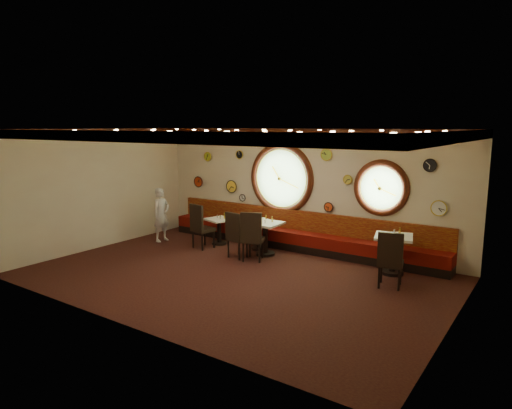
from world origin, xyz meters
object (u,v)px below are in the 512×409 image
table_b (259,231)px  chair_b (236,232)px  condiment_a_pepper (220,217)px  chair_c (252,233)px  condiment_c_bottle (272,219)px  waiter (161,215)px  condiment_c_pepper (265,222)px  condiment_a_salt (217,216)px  condiment_b_bottle (266,218)px  table_d (393,250)px  condiment_d_bottle (400,231)px  table_a (219,228)px  condiment_d_salt (394,232)px  chair_a (200,223)px  chair_d (390,256)px  condiment_d_pepper (393,234)px  condiment_b_salt (261,219)px  condiment_b_pepper (260,219)px  condiment_c_salt (261,220)px  condiment_a_bottle (225,216)px  table_c (265,234)px

table_b → chair_b: chair_b is taller
condiment_a_pepper → chair_c: bearing=-26.5°
condiment_c_bottle → waiter: (-3.36, -0.62, -0.15)m
table_b → condiment_c_pepper: condiment_c_pepper is taller
condiment_a_salt → condiment_b_bottle: size_ratio=0.56×
condiment_c_pepper → chair_c: bearing=-90.7°
table_d → condiment_d_bottle: 0.44m
table_a → waiter: (-1.59, -0.65, 0.31)m
condiment_d_salt → condiment_b_bottle: 3.42m
chair_a → chair_d: size_ratio=1.03×
condiment_a_pepper → condiment_c_pepper: (1.66, -0.27, 0.11)m
condiment_d_salt → condiment_d_bottle: (0.11, 0.03, 0.03)m
condiment_c_pepper → condiment_c_bottle: (0.06, 0.25, 0.03)m
chair_a → condiment_c_bottle: 2.01m
waiter → chair_a: bearing=-88.3°
table_d → chair_b: size_ratio=1.36×
condiment_d_salt → condiment_d_pepper: (0.04, -0.20, -0.01)m
condiment_a_pepper → chair_d: bearing=-8.8°
condiment_b_salt → chair_a: bearing=-144.6°
chair_b → condiment_c_bottle: size_ratio=5.16×
chair_b → condiment_d_salt: size_ratio=6.39×
chair_b → condiment_c_pepper: size_ratio=8.45×
condiment_b_pepper → table_b: bearing=-68.8°
condiment_b_salt → condiment_c_salt: (0.31, -0.46, 0.08)m
table_a → table_d: table_d is taller
condiment_b_pepper → waiter: waiter is taller
condiment_d_salt → condiment_a_bottle: (-4.68, -0.18, -0.13)m
table_c → chair_a: (-1.78, -0.47, 0.16)m
table_b → waiter: waiter is taller
condiment_a_salt → condiment_d_bottle: 5.02m
chair_d → condiment_b_salt: size_ratio=8.58×
condiment_a_salt → condiment_b_bottle: condiment_b_bottle is taller
chair_b → condiment_a_pepper: size_ratio=6.89×
condiment_c_salt → waiter: size_ratio=0.06×
condiment_c_pepper → condiment_d_bottle: 3.26m
condiment_b_pepper → condiment_a_bottle: bearing=-174.3°
table_a → condiment_b_salt: (1.20, 0.29, 0.36)m
table_a → condiment_b_pepper: 1.30m
table_d → chair_b: 3.75m
chair_a → chair_b: bearing=3.5°
waiter → condiment_d_pepper: bearing=-81.4°
condiment_b_salt → condiment_c_salt: 0.56m
chair_b → chair_c: chair_c is taller
table_a → table_c: 1.67m
condiment_d_salt → chair_a: bearing=-169.3°
table_d → chair_d: size_ratio=1.34×
table_d → condiment_a_bottle: 4.71m
chair_c → condiment_d_bottle: size_ratio=4.45×
table_b → condiment_b_pepper: size_ratio=9.25×
condiment_d_pepper → waiter: size_ratio=0.06×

